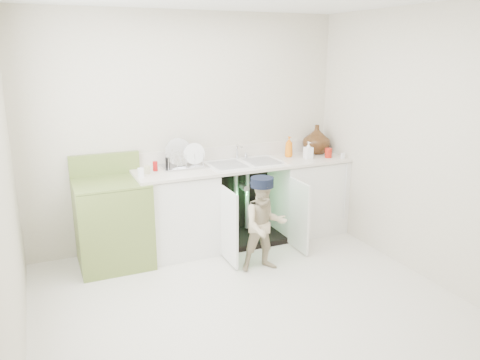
# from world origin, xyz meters

# --- Properties ---
(ground) EXTENTS (3.50, 3.50, 0.00)m
(ground) POSITION_xyz_m (0.00, 0.00, 0.00)
(ground) COLOR beige
(ground) RESTS_ON ground
(room_shell) EXTENTS (6.00, 5.50, 1.26)m
(room_shell) POSITION_xyz_m (0.00, 0.00, 1.25)
(room_shell) COLOR beige
(room_shell) RESTS_ON ground
(counter_run) EXTENTS (2.44, 1.02, 1.24)m
(counter_run) POSITION_xyz_m (0.58, 1.21, 0.48)
(counter_run) COLOR white
(counter_run) RESTS_ON ground
(avocado_stove) EXTENTS (0.70, 0.65, 1.09)m
(avocado_stove) POSITION_xyz_m (-0.91, 1.18, 0.45)
(avocado_stove) COLOR olive
(avocado_stove) RESTS_ON ground
(repair_worker) EXTENTS (0.49, 0.62, 0.94)m
(repair_worker) POSITION_xyz_m (0.42, 0.45, 0.48)
(repair_worker) COLOR tan
(repair_worker) RESTS_ON ground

